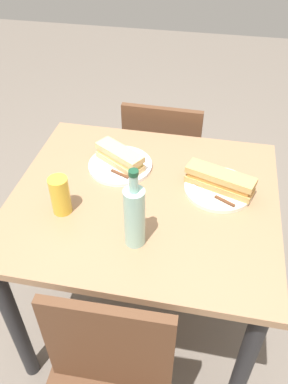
{
  "coord_description": "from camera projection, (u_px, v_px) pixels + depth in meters",
  "views": [
    {
      "loc": [
        -0.21,
        1.05,
        1.73
      ],
      "look_at": [
        0.0,
        0.0,
        0.79
      ],
      "focal_mm": 36.82,
      "sensor_mm": 36.0,
      "label": 1
    }
  ],
  "objects": [
    {
      "name": "plate_far",
      "position": [
        120.0,
        165.0,
        1.57
      ],
      "size": [
        0.25,
        0.25,
        0.01
      ],
      "primitive_type": "cylinder",
      "color": "white",
      "rests_on": "dining_table"
    },
    {
      "name": "baguette_sandwich_near",
      "position": [
        220.0,
        180.0,
        1.43
      ],
      "size": [
        0.26,
        0.15,
        0.07
      ],
      "color": "tan",
      "rests_on": "plate_near"
    },
    {
      "name": "plate_near",
      "position": [
        218.0,
        189.0,
        1.46
      ],
      "size": [
        0.25,
        0.25,
        0.01
      ],
      "primitive_type": "cylinder",
      "color": "silver",
      "rests_on": "dining_table"
    },
    {
      "name": "beer_glass",
      "position": [
        60.0,
        195.0,
        1.34
      ],
      "size": [
        0.07,
        0.07,
        0.14
      ],
      "primitive_type": "cylinder",
      "color": "gold",
      "rests_on": "dining_table"
    },
    {
      "name": "chair_near",
      "position": [
        163.0,
        160.0,
        2.1
      ],
      "size": [
        0.41,
        0.41,
        0.84
      ],
      "color": "brown",
      "rests_on": "ground"
    },
    {
      "name": "water_bottle",
      "position": [
        134.0,
        216.0,
        1.2
      ],
      "size": [
        0.07,
        0.07,
        0.29
      ],
      "color": "#99C6B7",
      "rests_on": "dining_table"
    },
    {
      "name": "dining_table",
      "position": [
        144.0,
        221.0,
        1.53
      ],
      "size": [
        0.97,
        0.86,
        0.77
      ],
      "color": "#997251",
      "rests_on": "ground"
    },
    {
      "name": "ground_plane",
      "position": [
        144.0,
        312.0,
        1.95
      ],
      "size": [
        8.0,
        8.0,
        0.0
      ],
      "primitive_type": "plane",
      "color": "#6B6056"
    },
    {
      "name": "knife_near",
      "position": [
        215.0,
        197.0,
        1.41
      ],
      "size": [
        0.16,
        0.1,
        0.01
      ],
      "color": "silver",
      "rests_on": "plate_near"
    },
    {
      "name": "baguette_sandwich_far",
      "position": [
        120.0,
        157.0,
        1.54
      ],
      "size": [
        0.21,
        0.17,
        0.07
      ],
      "color": "#DBB77A",
      "rests_on": "plate_far"
    },
    {
      "name": "knife_far",
      "position": [
        112.0,
        171.0,
        1.52
      ],
      "size": [
        0.17,
        0.08,
        0.01
      ],
      "color": "silver",
      "rests_on": "plate_far"
    }
  ]
}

